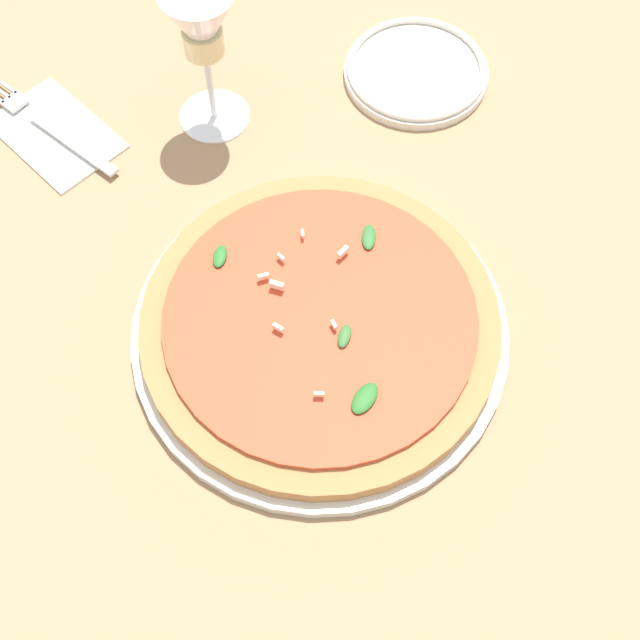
{
  "coord_description": "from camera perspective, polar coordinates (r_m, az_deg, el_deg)",
  "views": [
    {
      "loc": [
        -0.26,
        0.28,
        0.74
      ],
      "look_at": [
        -0.02,
        -0.03,
        0.03
      ],
      "focal_mm": 50.0,
      "sensor_mm": 36.0,
      "label": 1
    }
  ],
  "objects": [
    {
      "name": "ground_plane",
      "position": [
        0.84,
        -2.57,
        -1.89
      ],
      "size": [
        6.0,
        6.0,
        0.0
      ],
      "primitive_type": "plane",
      "color": "#9E7A56"
    },
    {
      "name": "pizza_arugula_main",
      "position": [
        0.83,
        0.0,
        -0.44
      ],
      "size": [
        0.35,
        0.35,
        0.05
      ],
      "color": "silver",
      "rests_on": "ground_plane"
    },
    {
      "name": "fork",
      "position": [
        1.02,
        -16.93,
        11.76
      ],
      "size": [
        0.2,
        0.03,
        0.0
      ],
      "rotation": [
        0.0,
        0.0,
        -0.05
      ],
      "color": "silver",
      "rests_on": "ground_plane"
    },
    {
      "name": "wine_glass",
      "position": [
        0.92,
        -7.57,
        17.82
      ],
      "size": [
        0.08,
        0.08,
        0.17
      ],
      "color": "white",
      "rests_on": "ground_plane"
    },
    {
      "name": "napkin",
      "position": [
        1.02,
        -16.58,
        11.4
      ],
      "size": [
        0.15,
        0.11,
        0.01
      ],
      "rotation": [
        0.0,
        0.0,
        -0.15
      ],
      "color": "silver",
      "rests_on": "ground_plane"
    },
    {
      "name": "side_plate_white",
      "position": [
        1.04,
        6.17,
        15.59
      ],
      "size": [
        0.16,
        0.16,
        0.02
      ],
      "color": "silver",
      "rests_on": "ground_plane"
    }
  ]
}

